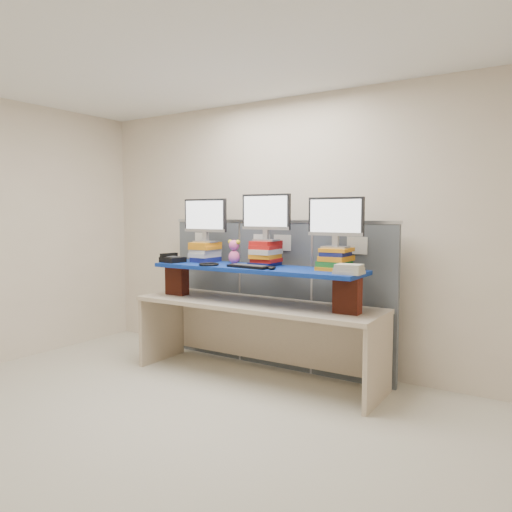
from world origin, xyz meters
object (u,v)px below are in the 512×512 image
Objects in this scene: monitor_left at (205,218)px; keyboard at (249,266)px; desk at (256,318)px; monitor_center at (266,214)px; desk_phone at (172,259)px; blue_board at (256,268)px; monitor_right at (336,219)px.

monitor_left is 0.87m from keyboard.
monitor_center is at bearing 71.55° from desk.
monitor_center is at bearing 24.72° from desk_phone.
monitor_center is at bearing 71.55° from blue_board.
keyboard is (0.01, -0.14, 0.03)m from blue_board.
monitor_right is at bearing 0.00° from monitor_center.
keyboard is (0.71, -0.24, -0.45)m from monitor_left.
monitor_left reaches higher than desk_phone.
desk_phone is at bearing -175.44° from keyboard.
monitor_center is 0.72m from monitor_right.
desk_phone is at bearing -173.70° from blue_board.
keyboard is at bearing -86.48° from blue_board.
monitor_right is at bearing 8.88° from desk.
monitor_right reaches higher than blue_board.
blue_board is at bearing 99.93° from keyboard.
blue_board reaches higher than desk.
desk is at bearing -1.52° from blue_board.
monitor_left is at bearing 170.33° from blue_board.
desk is 1.10m from desk_phone.
monitor_left reaches higher than monitor_right.
monitor_left is 0.55m from desk_phone.
blue_board is 0.14m from keyboard.
monitor_left reaches higher than keyboard.
desk is 0.53m from keyboard.
desk_phone reaches higher than desk.
monitor_right is at bearing 25.20° from keyboard.
monitor_center is 1.12m from desk_phone.
desk_phone is (-0.95, -0.13, 0.05)m from blue_board.
desk_phone is (-0.26, -0.23, -0.43)m from monitor_left.
monitor_center is 1.00× the size of monitor_right.
monitor_center reaches higher than monitor_left.
monitor_center is at bearing -0.00° from monitor_left.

